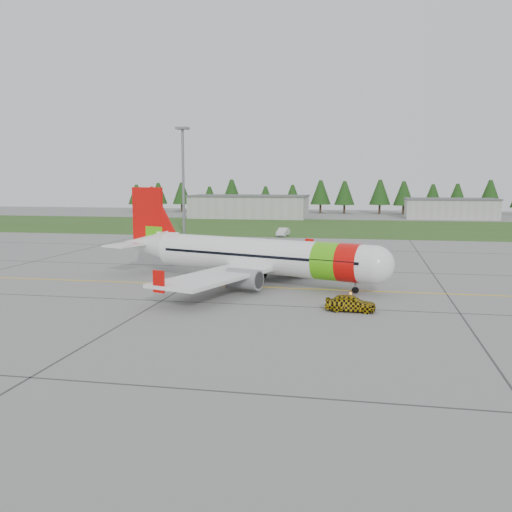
# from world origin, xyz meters

# --- Properties ---
(ground) EXTENTS (320.00, 320.00, 0.00)m
(ground) POSITION_xyz_m (0.00, 0.00, 0.00)
(ground) COLOR gray
(ground) RESTS_ON ground
(aircraft) EXTENTS (31.00, 29.40, 9.72)m
(aircraft) POSITION_xyz_m (-8.65, 10.25, 2.80)
(aircraft) COLOR white
(aircraft) RESTS_ON ground
(follow_me_car) EXTENTS (1.45, 1.69, 4.07)m
(follow_me_car) POSITION_xyz_m (1.40, -0.87, 2.03)
(follow_me_car) COLOR gold
(follow_me_car) RESTS_ON ground
(service_van) EXTENTS (1.83, 1.75, 4.87)m
(service_van) POSITION_xyz_m (-12.99, 59.51, 2.43)
(service_van) COLOR silver
(service_van) RESTS_ON ground
(grass_strip) EXTENTS (320.00, 50.00, 0.03)m
(grass_strip) POSITION_xyz_m (0.00, 82.00, 0.01)
(grass_strip) COLOR #30561E
(grass_strip) RESTS_ON ground
(taxi_guideline) EXTENTS (120.00, 0.25, 0.02)m
(taxi_guideline) POSITION_xyz_m (0.00, 8.00, 0.01)
(taxi_guideline) COLOR gold
(taxi_guideline) RESTS_ON ground
(hangar_west) EXTENTS (32.00, 14.00, 6.00)m
(hangar_west) POSITION_xyz_m (-30.00, 110.00, 3.00)
(hangar_west) COLOR #A8A8A3
(hangar_west) RESTS_ON ground
(hangar_east) EXTENTS (24.00, 12.00, 5.20)m
(hangar_east) POSITION_xyz_m (25.00, 118.00, 2.60)
(hangar_east) COLOR #A8A8A3
(hangar_east) RESTS_ON ground
(floodlight_mast) EXTENTS (0.50, 0.50, 20.00)m
(floodlight_mast) POSITION_xyz_m (-32.00, 58.00, 10.00)
(floodlight_mast) COLOR slate
(floodlight_mast) RESTS_ON ground
(treeline) EXTENTS (160.00, 8.00, 10.00)m
(treeline) POSITION_xyz_m (0.00, 138.00, 5.00)
(treeline) COLOR #1C3F14
(treeline) RESTS_ON ground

